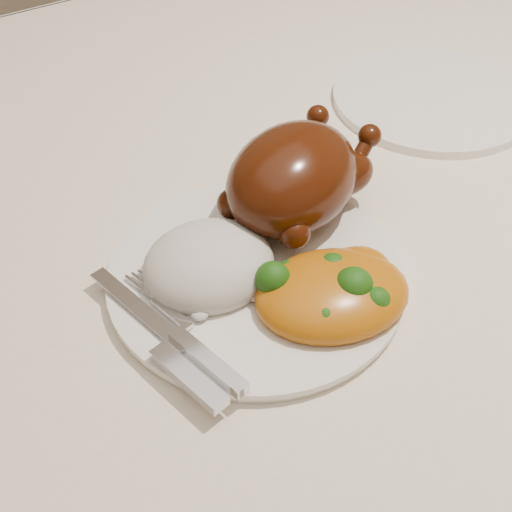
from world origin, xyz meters
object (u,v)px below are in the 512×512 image
side_plate (432,98)px  roast_chicken (295,176)px  dinner_plate (256,277)px  dining_table (296,238)px

side_plate → roast_chicken: (-0.26, -0.09, 0.05)m
dinner_plate → side_plate: (0.33, 0.14, -0.00)m
roast_chicken → dinner_plate: bearing=-168.3°
dining_table → dinner_plate: (-0.13, -0.12, 0.11)m
side_plate → roast_chicken: size_ratio=1.22×
side_plate → roast_chicken: bearing=-161.3°
dinner_plate → side_plate: bearing=22.3°
dinner_plate → side_plate: same height
dining_table → roast_chicken: 0.18m
dining_table → dinner_plate: dinner_plate is taller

